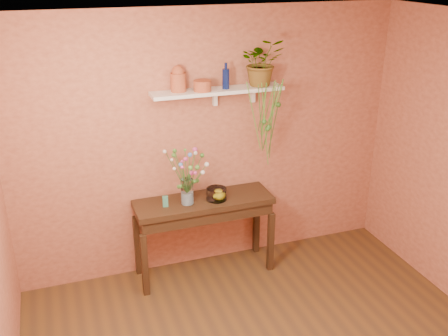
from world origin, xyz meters
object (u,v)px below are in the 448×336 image
Objects in this scene: glass_vase at (187,193)px; glass_bowl at (217,194)px; blue_bottle at (226,78)px; terracotta_jug at (178,79)px; sideboard at (204,210)px; spider_plant at (262,62)px; bouquet at (188,167)px.

glass_bowl is (0.30, -0.01, -0.05)m from glass_vase.
glass_vase is at bearing -163.07° from blue_bottle.
blue_bottle reaches higher than glass_vase.
terracotta_jug reaches higher than glass_bowl.
spider_plant is (0.65, 0.12, 1.44)m from sideboard.
blue_bottle is at bearing 16.93° from glass_vase.
blue_bottle is (0.46, -0.04, -0.02)m from terracotta_jug.
blue_bottle is at bearing 18.46° from bouquet.
bouquet is (0.02, -0.01, 0.29)m from glass_vase.
sideboard is 5.38× the size of glass_vase.
blue_bottle is at bearing 44.61° from glass_bowl.
spider_plant reaches higher than blue_bottle.
bouquet is 0.44m from glass_bowl.
sideboard is 0.30m from glass_vase.
glass_vase is 0.31m from glass_bowl.
bouquet is 2.26× the size of glass_bowl.
spider_plant is at bearing 17.18° from glass_bowl.
glass_vase is at bearing 178.00° from glass_bowl.
glass_vase is 0.57× the size of bouquet.
glass_vase is 0.29m from bouquet.
glass_vase reaches higher than glass_bowl.
spider_plant is 1.38m from glass_bowl.
bouquet is (-0.43, -0.14, -0.79)m from blue_bottle.
spider_plant is 2.27× the size of glass_bowl.
terracotta_jug is at bearing 148.17° from glass_bowl.
sideboard is 3.04× the size of spider_plant.
bouquet is at bearing -168.84° from spider_plant.
glass_vase is at bearing -87.95° from terracotta_jug.
bouquet is at bearing -161.54° from blue_bottle.
glass_bowl is at bearing -31.83° from terracotta_jug.
bouquet is (0.02, -0.19, -0.81)m from terracotta_jug.
bouquet is at bearing 179.43° from glass_bowl.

